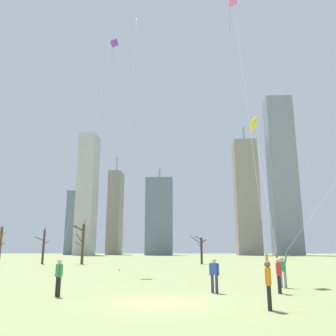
{
  "coord_description": "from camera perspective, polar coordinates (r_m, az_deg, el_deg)",
  "views": [
    {
      "loc": [
        1.25,
        -14.48,
        1.99
      ],
      "look_at": [
        0.0,
        6.0,
        6.81
      ],
      "focal_mm": 37.45,
      "sensor_mm": 36.0,
      "label": 1
    }
  ],
  "objects": [
    {
      "name": "skyline_short_annex",
      "position": [
        153.15,
        18.1,
        -0.83
      ],
      "size": [
        10.85,
        8.76,
        66.27
      ],
      "color": "gray",
      "rests_on": "ground"
    },
    {
      "name": "bystander_strolling_midfield",
      "position": [
        17.74,
        7.54,
        -16.64
      ],
      "size": [
        0.47,
        0.33,
        1.62
      ],
      "color": "#33384C",
      "rests_on": "ground"
    },
    {
      "name": "skyline_mid_tower_left",
      "position": [
        163.8,
        -8.59,
        -7.18
      ],
      "size": [
        5.59,
        11.01,
        45.05
      ],
      "color": "gray",
      "rests_on": "ground"
    },
    {
      "name": "ground_plane",
      "position": [
        14.67,
        -1.53,
        -21.03
      ],
      "size": [
        400.0,
        400.0,
        0.0
      ],
      "primitive_type": "plane",
      "color": "#848E56"
    },
    {
      "name": "kite_flyer_midfield_right_yellow",
      "position": [
        19.54,
        16.44,
        -9.45
      ],
      "size": [
        0.9,
        7.16,
        11.41
      ],
      "color": "black",
      "rests_on": "ground"
    },
    {
      "name": "bare_tree_left_of_center",
      "position": [
        53.87,
        -13.79,
        -11.45
      ],
      "size": [
        1.76,
        3.69,
        6.64
      ],
      "color": "#4C3828",
      "rests_on": "ground"
    },
    {
      "name": "bare_tree_center",
      "position": [
        61.11,
        -25.66,
        -11.02
      ],
      "size": [
        2.88,
        3.13,
        5.58
      ],
      "color": "brown",
      "rests_on": "ground"
    },
    {
      "name": "bare_tree_far_right_edge",
      "position": [
        56.65,
        -19.61,
        -11.77
      ],
      "size": [
        2.06,
        2.2,
        5.25
      ],
      "color": "#423326",
      "rests_on": "ground"
    },
    {
      "name": "bystander_watching_nearby",
      "position": [
        17.0,
        -17.35,
        -16.32
      ],
      "size": [
        0.38,
        0.4,
        1.62
      ],
      "color": "black",
      "rests_on": "ground"
    },
    {
      "name": "kite_flyer_foreground_right_pink",
      "position": [
        15.58,
        13.79,
        0.55
      ],
      "size": [
        0.95,
        8.78,
        19.4
      ],
      "color": "black",
      "rests_on": "ground"
    },
    {
      "name": "bare_tree_rightmost",
      "position": [
        52.92,
        5.42,
        -12.98
      ],
      "size": [
        2.23,
        2.34,
        4.03
      ],
      "color": "#423326",
      "rests_on": "ground"
    },
    {
      "name": "distant_kite_drifting_right_white",
      "position": [
        35.31,
        -5.69,
        15.83
      ],
      "size": [
        2.35,
        7.07,
        23.69
      ],
      "color": "white",
      "rests_on": "ground"
    },
    {
      "name": "distant_kite_high_overhead_purple",
      "position": [
        41.83,
        -9.22,
        17.63
      ],
      "size": [
        2.87,
        7.53,
        25.82
      ],
      "color": "purple",
      "rests_on": "ground"
    },
    {
      "name": "skyline_squat_block",
      "position": [
        147.12,
        12.7,
        -4.51
      ],
      "size": [
        9.42,
        8.49,
        53.2
      ],
      "color": "gray",
      "rests_on": "ground"
    },
    {
      "name": "skyline_mid_tower_right",
      "position": [
        165.16,
        -14.82,
        -8.61
      ],
      "size": [
        6.33,
        9.36,
        28.07
      ],
      "color": "slate",
      "rests_on": "ground"
    },
    {
      "name": "kite_flyer_far_back_blue",
      "position": [
        21.44,
        22.31,
        -8.95
      ],
      "size": [
        13.45,
        0.84,
        18.21
      ],
      "color": "gray",
      "rests_on": "ground"
    },
    {
      "name": "skyline_wide_slab",
      "position": [
        150.27,
        -13.01,
        -4.02
      ],
      "size": [
        6.75,
        9.9,
        50.28
      ],
      "color": "#B2B2B7",
      "rests_on": "ground"
    },
    {
      "name": "skyline_tall_tower",
      "position": [
        142.55,
        -1.44,
        -7.78
      ],
      "size": [
        10.92,
        5.3,
        35.01
      ],
      "color": "slate",
      "rests_on": "ground"
    }
  ]
}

